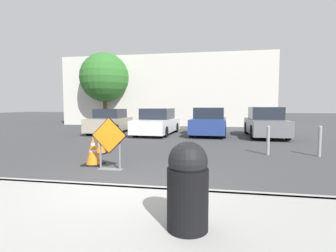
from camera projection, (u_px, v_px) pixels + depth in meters
The scene contains 17 objects.
ground_plane at pixel (182, 135), 14.93m from camera, with size 96.00×96.00×0.00m, color #3D3D3F.
sidewalk_strip at pixel (76, 225), 3.57m from camera, with size 27.55×3.14×0.14m.
curb_lip at pixel (118, 189), 5.11m from camera, with size 27.55×0.20×0.14m.
road_closed_sign at pixel (109, 141), 6.84m from camera, with size 0.96×0.20×1.40m.
traffic_cone_nearest at pixel (93, 151), 7.48m from camera, with size 0.53×0.53×0.80m.
traffic_cone_second at pixel (101, 145), 9.27m from camera, with size 0.43×0.43×0.65m.
traffic_cone_third at pixel (108, 140), 10.72m from camera, with size 0.40×0.40×0.60m.
traffic_cone_fourth at pixel (112, 133), 12.34m from camera, with size 0.49×0.49×0.81m.
parked_car_nearest at pixel (110, 122), 16.19m from camera, with size 1.90×4.12×1.49m.
parked_car_second at pixel (157, 123), 15.47m from camera, with size 2.12×4.63×1.53m.
parked_car_third at pixel (209, 122), 14.99m from camera, with size 2.06×4.08×1.58m.
parked_car_fourth at pixel (265, 123), 14.23m from camera, with size 1.88×4.40×1.61m.
trash_bin at pixel (188, 185), 3.25m from camera, with size 0.52×0.52×1.12m.
bollard_nearest at pixel (268, 140), 8.96m from camera, with size 0.12×0.12×1.01m.
bollard_second at pixel (320, 140), 8.67m from camera, with size 0.12×0.12×1.03m.
building_facade_backdrop at pixel (168, 92), 24.04m from camera, with size 18.05×5.00×5.93m.
street_tree_behind_lot at pixel (105, 77), 21.95m from camera, with size 4.09×4.09×6.10m.
Camera 1 is at (1.85, -4.75, 1.69)m, focal length 28.00 mm.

